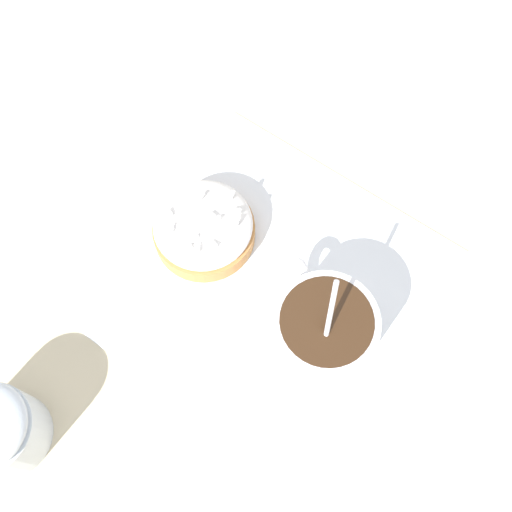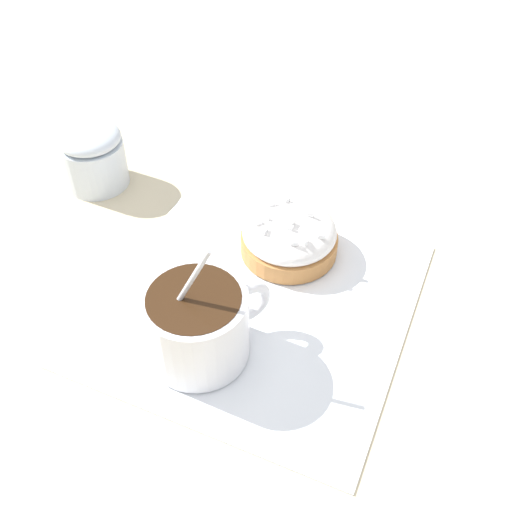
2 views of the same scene
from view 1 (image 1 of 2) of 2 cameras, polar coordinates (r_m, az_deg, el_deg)
ground_plane at (r=0.53m, az=1.02°, el=-2.53°), size 3.00×3.00×0.00m
paper_napkin at (r=0.53m, az=1.02°, el=-2.47°), size 0.29×0.29×0.00m
coffee_cup at (r=0.48m, az=6.35°, el=-7.00°), size 0.10×0.08×0.11m
frosted_pastry at (r=0.53m, az=-5.02°, el=2.75°), size 0.09×0.09×0.04m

